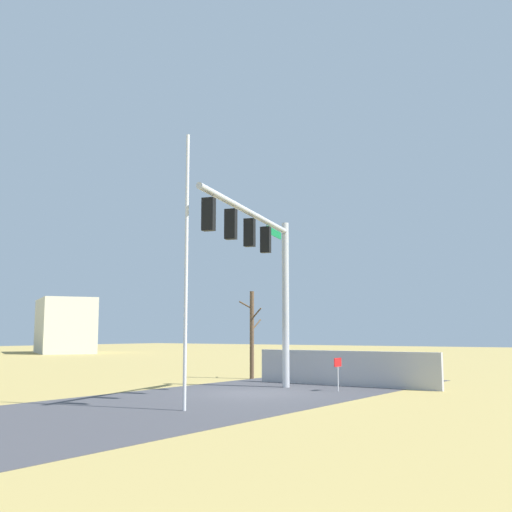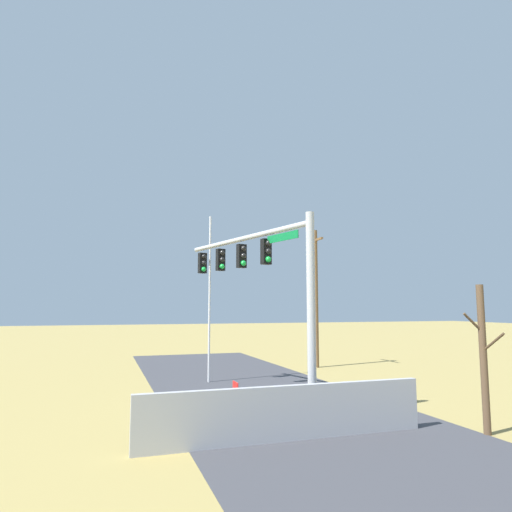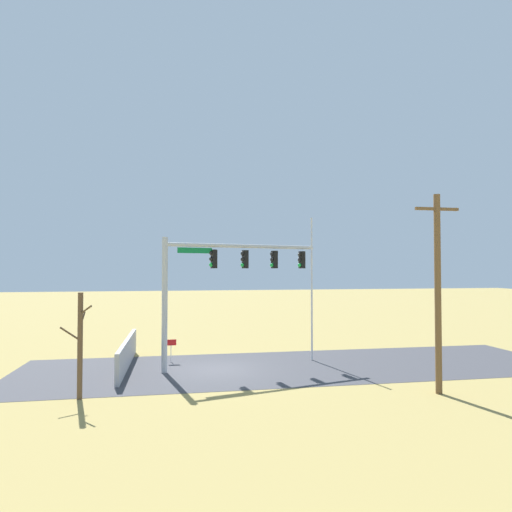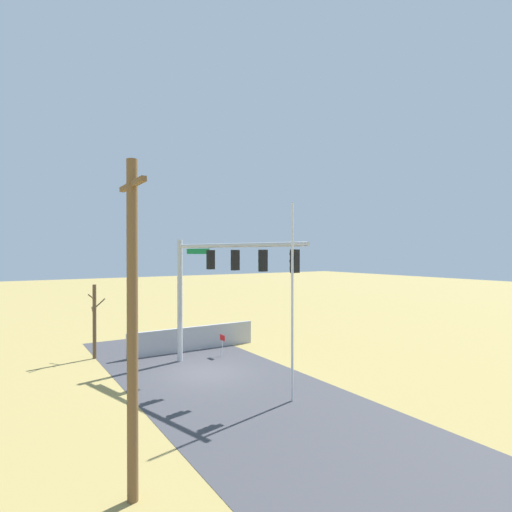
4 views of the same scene
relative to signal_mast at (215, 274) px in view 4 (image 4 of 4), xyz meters
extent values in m
plane|color=#9E894C|center=(0.07, 0.49, -4.85)|extent=(160.00, 160.00, 0.00)
cube|color=#3D3D42|center=(-3.93, 0.49, -4.85)|extent=(28.00, 8.00, 0.01)
cube|color=#B7B5AD|center=(3.76, 0.74, -4.85)|extent=(6.00, 6.00, 0.01)
cube|color=#A8A8AD|center=(4.68, -0.90, -4.14)|extent=(0.20, 8.00, 1.42)
cylinder|color=#B2B5BA|center=(2.76, 0.74, -1.56)|extent=(0.28, 0.28, 6.59)
cylinder|color=#B2B5BA|center=(-1.32, -0.35, 1.39)|extent=(8.21, 2.38, 0.20)
cube|color=#0F7238|center=(1.29, 0.35, 1.11)|extent=(1.75, 0.50, 0.28)
cube|color=black|center=(0.31, 0.08, 0.69)|extent=(0.33, 0.41, 0.96)
sphere|color=black|center=(0.46, 0.12, 0.99)|extent=(0.22, 0.22, 0.22)
sphere|color=black|center=(0.46, 0.12, 0.69)|extent=(0.22, 0.22, 0.22)
sphere|color=green|center=(0.46, 0.12, 0.39)|extent=(0.22, 0.22, 0.22)
cube|color=black|center=(-1.37, -0.37, 0.69)|extent=(0.33, 0.41, 0.96)
sphere|color=black|center=(-1.23, -0.33, 0.99)|extent=(0.22, 0.22, 0.22)
sphere|color=black|center=(-1.23, -0.33, 0.69)|extent=(0.22, 0.22, 0.22)
sphere|color=green|center=(-1.23, -0.33, 0.39)|extent=(0.22, 0.22, 0.22)
cube|color=black|center=(-3.06, -0.82, 0.69)|extent=(0.33, 0.41, 0.96)
sphere|color=black|center=(-2.92, -0.78, 0.99)|extent=(0.22, 0.22, 0.22)
sphere|color=black|center=(-2.92, -0.78, 0.69)|extent=(0.22, 0.22, 0.22)
sphere|color=green|center=(-2.92, -0.78, 0.39)|extent=(0.22, 0.22, 0.22)
cube|color=black|center=(-4.75, -1.27, 0.69)|extent=(0.33, 0.41, 0.96)
sphere|color=black|center=(-4.60, -1.24, 0.99)|extent=(0.22, 0.22, 0.22)
sphere|color=black|center=(-4.60, -1.24, 0.69)|extent=(0.22, 0.22, 0.22)
sphere|color=green|center=(-4.60, -1.24, 0.39)|extent=(0.22, 0.22, 0.22)
cylinder|color=silver|center=(-5.17, -0.82, -0.91)|extent=(0.10, 0.10, 7.88)
cylinder|color=brown|center=(-8.28, 6.31, -0.81)|extent=(0.26, 0.26, 8.09)
cube|color=brown|center=(-8.28, 6.31, 2.64)|extent=(1.90, 0.12, 0.12)
cylinder|color=brown|center=(5.87, 4.54, -2.79)|extent=(0.20, 0.20, 4.12)
cylinder|color=brown|center=(6.24, 4.54, -2.33)|extent=(0.78, 0.07, 0.57)
cylinder|color=brown|center=(5.64, 4.74, -1.39)|extent=(0.54, 0.47, 0.39)
cylinder|color=brown|center=(5.85, 4.26, -1.80)|extent=(0.12, 0.61, 0.55)
cylinder|color=silver|center=(2.47, -1.69, -4.40)|extent=(0.04, 0.04, 0.90)
cube|color=red|center=(2.47, -1.69, -3.79)|extent=(0.56, 0.02, 0.32)
camera|label=1|loc=(-18.57, -12.35, -2.71)|focal=43.67mm
camera|label=2|loc=(16.04, -5.57, -1.38)|focal=31.68mm
camera|label=3|loc=(2.20, 22.73, 0.21)|focal=31.06mm
camera|label=4|loc=(-17.88, 8.93, 1.03)|focal=28.34mm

